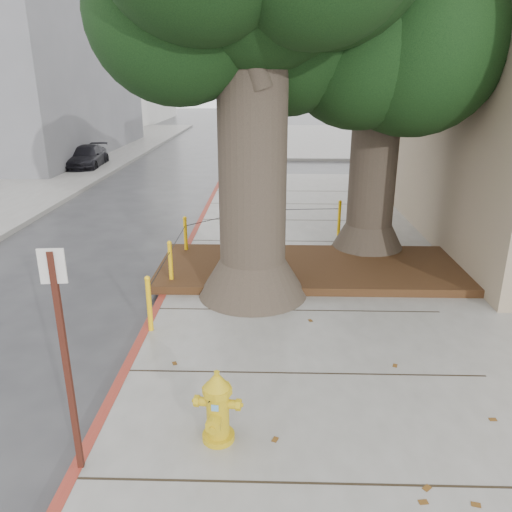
{
  "coord_description": "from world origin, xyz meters",
  "views": [
    {
      "loc": [
        0.01,
        -5.98,
        3.99
      ],
      "look_at": [
        -0.22,
        2.17,
        1.1
      ],
      "focal_mm": 35.0,
      "sensor_mm": 36.0,
      "label": 1
    }
  ],
  "objects_px": {
    "car_silver": "(413,157)",
    "signpost": "(65,352)",
    "car_red": "(430,151)",
    "car_dark": "(86,157)",
    "fire_hydrant": "(218,407)"
  },
  "relations": [
    {
      "from": "fire_hydrant",
      "to": "signpost",
      "type": "distance_m",
      "value": 1.75
    },
    {
      "from": "fire_hydrant",
      "to": "car_silver",
      "type": "distance_m",
      "value": 19.87
    },
    {
      "from": "car_dark",
      "to": "signpost",
      "type": "bearing_deg",
      "value": -75.11
    },
    {
      "from": "car_red",
      "to": "car_dark",
      "type": "xyz_separation_m",
      "value": [
        -16.72,
        -2.25,
        -0.04
      ]
    },
    {
      "from": "car_silver",
      "to": "car_red",
      "type": "relative_size",
      "value": 1.09
    },
    {
      "from": "car_dark",
      "to": "fire_hydrant",
      "type": "bearing_deg",
      "value": -70.99
    },
    {
      "from": "signpost",
      "to": "car_silver",
      "type": "height_order",
      "value": "signpost"
    },
    {
      "from": "fire_hydrant",
      "to": "signpost",
      "type": "height_order",
      "value": "signpost"
    },
    {
      "from": "car_silver",
      "to": "signpost",
      "type": "bearing_deg",
      "value": 160.4
    },
    {
      "from": "signpost",
      "to": "car_dark",
      "type": "distance_m",
      "value": 20.45
    },
    {
      "from": "signpost",
      "to": "car_red",
      "type": "bearing_deg",
      "value": 59.09
    },
    {
      "from": "fire_hydrant",
      "to": "signpost",
      "type": "xyz_separation_m",
      "value": [
        -1.4,
        -0.46,
        0.94
      ]
    },
    {
      "from": "signpost",
      "to": "car_red",
      "type": "relative_size",
      "value": 0.7
    },
    {
      "from": "car_silver",
      "to": "car_dark",
      "type": "relative_size",
      "value": 1.03
    },
    {
      "from": "car_dark",
      "to": "car_silver",
      "type": "bearing_deg",
      "value": -5.29
    }
  ]
}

